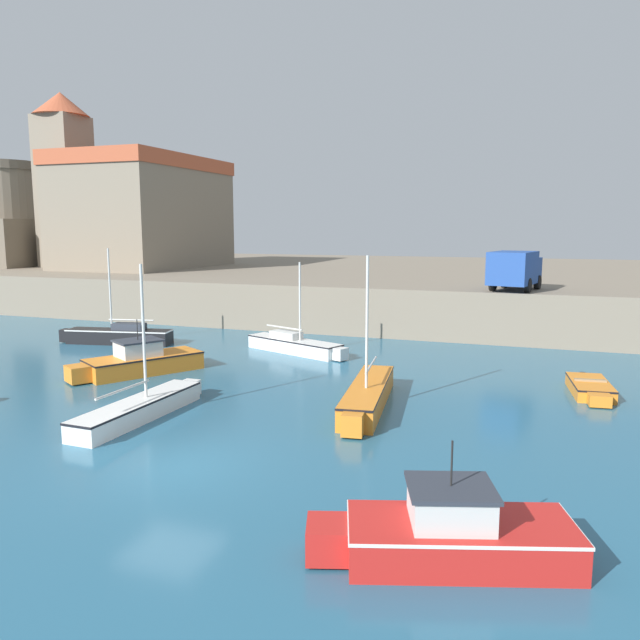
# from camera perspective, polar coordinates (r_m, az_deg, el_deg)

# --- Properties ---
(ground_plane) EXTENTS (200.00, 200.00, 0.00)m
(ground_plane) POSITION_cam_1_polar(r_m,az_deg,el_deg) (17.99, -13.72, -12.80)
(ground_plane) COLOR #28607F
(quay_seawall) EXTENTS (120.00, 40.00, 2.90)m
(quay_seawall) POSITION_cam_1_polar(r_m,az_deg,el_deg) (55.94, 9.95, 3.27)
(quay_seawall) COLOR gray
(quay_seawall) RESTS_ON ground
(sailboat_white_0) EXTENTS (6.14, 3.21, 4.70)m
(sailboat_white_0) POSITION_cam_1_polar(r_m,az_deg,el_deg) (32.27, -2.31, -2.24)
(sailboat_white_0) COLOR white
(sailboat_white_0) RESTS_ON ground
(sailboat_black_1) EXTENTS (6.46, 2.32, 5.30)m
(sailboat_black_1) POSITION_cam_1_polar(r_m,az_deg,el_deg) (36.45, -17.95, -1.31)
(sailboat_black_1) COLOR black
(sailboat_black_1) RESTS_ON ground
(sailboat_orange_2) EXTENTS (2.04, 7.02, 5.49)m
(sailboat_orange_2) POSITION_cam_1_polar(r_m,az_deg,el_deg) (22.70, 4.37, -6.84)
(sailboat_orange_2) COLOR orange
(sailboat_orange_2) RESTS_ON ground
(dinghy_orange_3) EXTENTS (1.73, 3.89, 0.57)m
(dinghy_orange_3) POSITION_cam_1_polar(r_m,az_deg,el_deg) (26.51, 23.50, -5.69)
(dinghy_orange_3) COLOR orange
(dinghy_orange_3) RESTS_ON ground
(motorboat_red_4) EXTENTS (5.40, 3.11, 2.44)m
(motorboat_red_4) POSITION_cam_1_polar(r_m,az_deg,el_deg) (13.07, 11.84, -18.55)
(motorboat_red_4) COLOR red
(motorboat_red_4) RESTS_ON ground
(sailboat_white_5) EXTENTS (1.36, 6.36, 5.24)m
(sailboat_white_5) POSITION_cam_1_polar(r_m,az_deg,el_deg) (22.27, -16.08, -7.66)
(sailboat_white_5) COLOR white
(sailboat_white_5) RESTS_ON ground
(motorboat_orange_7) EXTENTS (4.25, 5.75, 2.43)m
(motorboat_orange_7) POSITION_cam_1_polar(r_m,az_deg,el_deg) (28.82, -16.17, -3.64)
(motorboat_orange_7) COLOR orange
(motorboat_orange_7) RESTS_ON ground
(church) EXTENTS (14.02, 15.18, 15.06)m
(church) POSITION_cam_1_polar(r_m,az_deg,el_deg) (58.35, -16.63, 9.87)
(church) COLOR gray
(church) RESTS_ON quay_seawall
(fortress) EXTENTS (13.01, 13.01, 9.66)m
(fortress) POSITION_cam_1_polar(r_m,az_deg,el_deg) (68.44, -26.75, 7.33)
(fortress) COLOR #685E4F
(fortress) RESTS_ON quay_seawall
(truck_on_quay) EXTENTS (2.91, 4.63, 2.20)m
(truck_on_quay) POSITION_cam_1_polar(r_m,az_deg,el_deg) (36.76, 17.40, 4.48)
(truck_on_quay) COLOR #234793
(truck_on_quay) RESTS_ON quay_seawall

